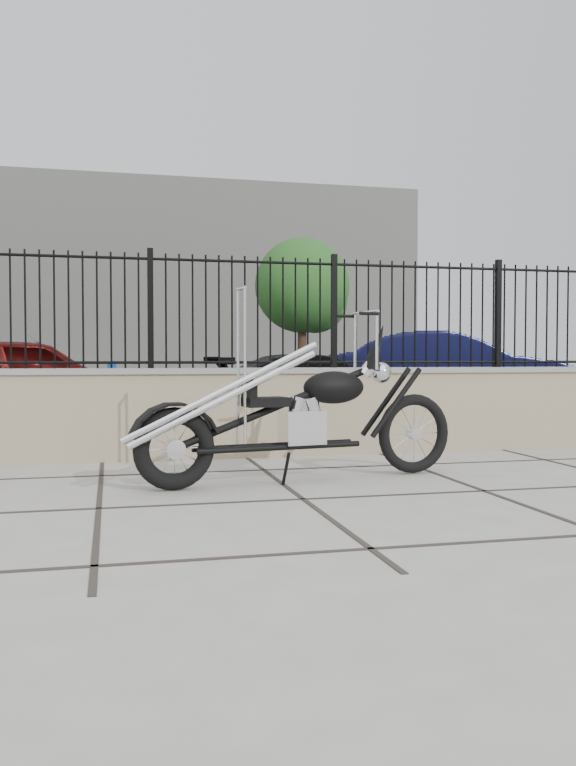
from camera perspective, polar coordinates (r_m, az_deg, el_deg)
The scene contains 12 objects.
ground_plane at distance 5.70m, azimuth 1.18°, elevation -8.89°, with size 90.00×90.00×0.00m, color #99968E.
parking_lot at distance 18.01m, azimuth -8.89°, elevation -1.45°, with size 30.00×30.00×0.00m, color black.
retaining_wall at distance 8.07m, azimuth -3.30°, elevation -2.25°, with size 14.00×0.36×0.96m, color gray.
iron_fence at distance 8.06m, azimuth -3.31°, elevation 5.43°, with size 14.00×0.08×1.20m, color black.
background_building at distance 32.08m, azimuth -10.92°, elevation 7.19°, with size 22.00×6.00×8.00m, color beige.
chopper_motorcycle at distance 6.40m, azimuth 0.62°, elevation -0.09°, with size 2.81×0.49×1.69m, color black, non-canonical shape.
car_red at distance 12.29m, azimuth -19.46°, elevation 0.18°, with size 1.68×4.17×1.42m, color #490B0A.
car_black at distance 13.14m, azimuth 2.39°, elevation -0.24°, with size 1.58×3.89×1.13m, color black.
car_blue at distance 14.71m, azimuth 12.23°, elevation 0.80°, with size 1.65×4.74×1.56m, color black.
bollard_a at distance 10.69m, azimuth -13.29°, elevation -1.18°, with size 0.12×0.12×0.99m, color blue.
bollard_b at distance 10.27m, azimuth 6.57°, elevation -1.38°, with size 0.11×0.11×0.95m, color #0E37D2.
tree_right at distance 22.37m, azimuth 1.09°, elevation 7.78°, with size 2.82×2.82×4.76m.
Camera 1 is at (-1.41, -5.42, 1.08)m, focal length 35.00 mm.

